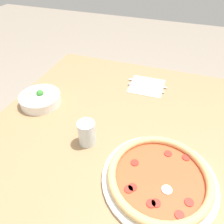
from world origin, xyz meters
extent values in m
cube|color=#99724C|center=(0.00, 0.00, 0.75)|extent=(1.31, 0.96, 0.03)
cylinder|color=olive|center=(0.58, -0.41, 0.37)|extent=(0.06, 0.06, 0.74)
cylinder|color=olive|center=(0.58, 0.41, 0.37)|extent=(0.06, 0.06, 0.74)
cylinder|color=white|center=(-0.06, -0.21, 0.77)|extent=(0.35, 0.35, 0.01)
torus|color=tan|center=(-0.06, -0.21, 0.79)|extent=(0.32, 0.32, 0.03)
cylinder|color=#D14C28|center=(-0.06, -0.21, 0.78)|extent=(0.29, 0.29, 0.01)
cylinder|color=maroon|center=(0.04, -0.23, 0.79)|extent=(0.03, 0.03, 0.00)
cylinder|color=maroon|center=(0.04, -0.29, 0.79)|extent=(0.03, 0.03, 0.00)
cylinder|color=maroon|center=(-0.15, -0.22, 0.79)|extent=(0.03, 0.03, 0.00)
cylinder|color=maroon|center=(-0.13, -0.14, 0.79)|extent=(0.03, 0.03, 0.00)
cylinder|color=maroon|center=(-0.12, -0.15, 0.79)|extent=(0.03, 0.03, 0.00)
cylinder|color=maroon|center=(-0.11, -0.31, 0.79)|extent=(0.03, 0.03, 0.00)
cylinder|color=maroon|center=(-0.15, -0.21, 0.79)|extent=(0.03, 0.03, 0.00)
cylinder|color=maroon|center=(-0.03, -0.13, 0.79)|extent=(0.03, 0.03, 0.00)
cylinder|color=maroon|center=(-0.16, -0.29, 0.79)|extent=(0.03, 0.03, 0.00)
ellipsoid|color=silver|center=(-0.09, -0.24, 0.79)|extent=(0.03, 0.03, 0.01)
cylinder|color=white|center=(0.16, 0.35, 0.79)|extent=(0.18, 0.18, 0.05)
torus|color=white|center=(0.16, 0.35, 0.81)|extent=(0.18, 0.18, 0.01)
ellipsoid|color=tan|center=(0.19, 0.35, 0.80)|extent=(0.04, 0.03, 0.02)
ellipsoid|color=tan|center=(0.16, 0.39, 0.81)|extent=(0.04, 0.04, 0.02)
ellipsoid|color=#998466|center=(0.18, 0.38, 0.80)|extent=(0.04, 0.04, 0.02)
ellipsoid|color=tan|center=(0.09, 0.35, 0.80)|extent=(0.04, 0.04, 0.02)
ellipsoid|color=tan|center=(0.15, 0.42, 0.81)|extent=(0.04, 0.03, 0.02)
ellipsoid|color=#998466|center=(0.21, 0.32, 0.80)|extent=(0.04, 0.04, 0.02)
ellipsoid|color=tan|center=(0.15, 0.32, 0.81)|extent=(0.04, 0.04, 0.02)
sphere|color=#388433|center=(0.17, 0.35, 0.82)|extent=(0.03, 0.03, 0.03)
cube|color=white|center=(0.45, -0.07, 0.77)|extent=(0.16, 0.16, 0.00)
cube|color=silver|center=(0.42, -0.09, 0.77)|extent=(0.02, 0.13, 0.00)
cube|color=silver|center=(0.44, 0.00, 0.77)|extent=(0.01, 0.05, 0.00)
cube|color=silver|center=(0.43, 0.00, 0.77)|extent=(0.01, 0.05, 0.00)
cube|color=silver|center=(0.43, 0.00, 0.77)|extent=(0.01, 0.05, 0.00)
cube|color=silver|center=(0.43, 0.00, 0.77)|extent=(0.01, 0.05, 0.00)
cube|color=silver|center=(0.46, -0.12, 0.77)|extent=(0.02, 0.08, 0.01)
cube|color=silver|center=(0.47, -0.03, 0.77)|extent=(0.03, 0.12, 0.00)
cylinder|color=silver|center=(0.01, 0.06, 0.81)|extent=(0.06, 0.06, 0.09)
camera|label=1|loc=(-0.47, -0.20, 1.37)|focal=35.00mm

